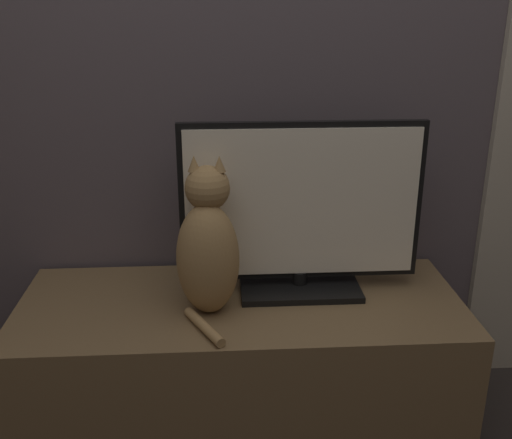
% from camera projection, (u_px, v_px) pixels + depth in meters
% --- Properties ---
extents(wall_back, '(4.80, 0.05, 2.60)m').
position_uv_depth(wall_back, '(234.00, 12.00, 1.85)').
color(wall_back, '#564C51').
rests_on(wall_back, ground_plane).
extents(tv_stand, '(1.36, 0.55, 0.46)m').
position_uv_depth(tv_stand, '(241.00, 365.00, 1.92)').
color(tv_stand, brown).
rests_on(tv_stand, ground_plane).
extents(tv, '(0.74, 0.23, 0.54)m').
position_uv_depth(tv, '(301.00, 213.00, 1.83)').
color(tv, black).
rests_on(tv, tv_stand).
extents(cat, '(0.20, 0.32, 0.47)m').
position_uv_depth(cat, '(208.00, 248.00, 1.72)').
color(cat, '#997547').
rests_on(cat, tv_stand).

